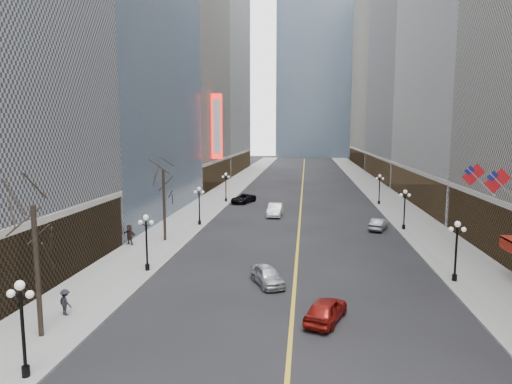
% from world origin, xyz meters
% --- Properties ---
extents(sidewalk_east, '(6.00, 230.00, 0.15)m').
position_xyz_m(sidewalk_east, '(14.00, 70.00, 0.07)').
color(sidewalk_east, gray).
rests_on(sidewalk_east, ground).
extents(sidewalk_west, '(6.00, 230.00, 0.15)m').
position_xyz_m(sidewalk_west, '(-14.00, 70.00, 0.07)').
color(sidewalk_west, gray).
rests_on(sidewalk_west, ground).
extents(lane_line, '(0.25, 200.00, 0.02)m').
position_xyz_m(lane_line, '(0.00, 80.00, 0.01)').
color(lane_line, gold).
rests_on(lane_line, ground).
extents(bldg_east_c, '(26.60, 40.60, 48.80)m').
position_xyz_m(bldg_east_c, '(29.88, 106.00, 24.18)').
color(bldg_east_c, gray).
rests_on(bldg_east_c, ground).
extents(bldg_east_d, '(26.60, 46.60, 62.80)m').
position_xyz_m(bldg_east_d, '(29.90, 149.00, 31.17)').
color(bldg_east_d, gray).
rests_on(bldg_east_d, ground).
extents(bldg_west_c, '(26.60, 30.60, 50.80)m').
position_xyz_m(bldg_west_c, '(-29.88, 87.00, 25.19)').
color(bldg_west_c, gray).
rests_on(bldg_west_c, ground).
extents(bldg_west_d, '(26.60, 38.60, 72.80)m').
position_xyz_m(bldg_west_d, '(-29.92, 121.00, 36.17)').
color(bldg_west_d, beige).
rests_on(bldg_west_d, ground).
extents(streetlamp_east_1, '(1.26, 0.44, 4.52)m').
position_xyz_m(streetlamp_east_1, '(11.80, 30.00, 2.90)').
color(streetlamp_east_1, black).
rests_on(streetlamp_east_1, sidewalk_east).
extents(streetlamp_east_2, '(1.26, 0.44, 4.52)m').
position_xyz_m(streetlamp_east_2, '(11.80, 48.00, 2.90)').
color(streetlamp_east_2, black).
rests_on(streetlamp_east_2, sidewalk_east).
extents(streetlamp_east_3, '(1.26, 0.44, 4.52)m').
position_xyz_m(streetlamp_east_3, '(11.80, 66.00, 2.90)').
color(streetlamp_east_3, black).
rests_on(streetlamp_east_3, sidewalk_east).
extents(streetlamp_west_0, '(1.26, 0.44, 4.52)m').
position_xyz_m(streetlamp_west_0, '(-11.80, 14.00, 2.90)').
color(streetlamp_west_0, black).
rests_on(streetlamp_west_0, sidewalk_west).
extents(streetlamp_west_1, '(1.26, 0.44, 4.52)m').
position_xyz_m(streetlamp_west_1, '(-11.80, 30.00, 2.90)').
color(streetlamp_west_1, black).
rests_on(streetlamp_west_1, sidewalk_west).
extents(streetlamp_west_2, '(1.26, 0.44, 4.52)m').
position_xyz_m(streetlamp_west_2, '(-11.80, 48.00, 2.90)').
color(streetlamp_west_2, black).
rests_on(streetlamp_west_2, sidewalk_west).
extents(streetlamp_west_3, '(1.26, 0.44, 4.52)m').
position_xyz_m(streetlamp_west_3, '(-11.80, 66.00, 2.90)').
color(streetlamp_west_3, black).
rests_on(streetlamp_west_3, sidewalk_west).
extents(flag_4, '(2.87, 0.12, 2.87)m').
position_xyz_m(flag_4, '(15.31, 32.00, 7.29)').
color(flag_4, '#B2B2B7').
rests_on(flag_4, ground).
extents(flag_5, '(2.87, 0.12, 2.87)m').
position_xyz_m(flag_5, '(15.31, 37.00, 7.29)').
color(flag_5, '#B2B2B7').
rests_on(flag_5, ground).
extents(theatre_marquee, '(2.00, 0.55, 12.00)m').
position_xyz_m(theatre_marquee, '(-15.88, 80.00, 12.00)').
color(theatre_marquee, red).
rests_on(theatre_marquee, ground).
extents(tree_west_near, '(3.60, 3.60, 7.92)m').
position_xyz_m(tree_west_near, '(-13.50, 18.00, 6.24)').
color(tree_west_near, '#2D231C').
rests_on(tree_west_near, sidewalk_west).
extents(tree_west_far, '(3.60, 3.60, 7.92)m').
position_xyz_m(tree_west_far, '(-13.50, 40.00, 6.24)').
color(tree_west_far, '#2D231C').
rests_on(tree_west_far, sidewalk_west).
extents(car_nb_near, '(3.20, 4.41, 1.40)m').
position_xyz_m(car_nb_near, '(-2.00, 28.04, 0.70)').
color(car_nb_near, '#B2B3BA').
rests_on(car_nb_near, ground).
extents(car_nb_mid, '(1.99, 5.13, 1.67)m').
position_xyz_m(car_nb_mid, '(-3.28, 55.21, 0.83)').
color(car_nb_mid, silver).
rests_on(car_nb_mid, ground).
extents(car_nb_far, '(3.95, 5.60, 1.42)m').
position_xyz_m(car_nb_far, '(-9.00, 65.65, 0.71)').
color(car_nb_far, black).
rests_on(car_nb_far, ground).
extents(car_sb_mid, '(3.05, 4.57, 1.45)m').
position_xyz_m(car_sb_mid, '(2.00, 21.94, 0.72)').
color(car_sb_mid, maroon).
rests_on(car_sb_mid, ground).
extents(car_sb_far, '(2.76, 4.37, 1.36)m').
position_xyz_m(car_sb_far, '(9.00, 47.97, 0.68)').
color(car_sb_far, '#4A4F52').
rests_on(car_sb_far, ground).
extents(ped_west_walk, '(1.12, 0.86, 1.61)m').
position_xyz_m(ped_west_walk, '(-13.64, 20.83, 0.95)').
color(ped_west_walk, black).
rests_on(ped_west_walk, sidewalk_west).
extents(ped_west_far, '(1.89, 1.23, 1.98)m').
position_xyz_m(ped_west_far, '(-16.40, 37.86, 1.14)').
color(ped_west_far, '#2F221A').
rests_on(ped_west_far, sidewalk_west).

